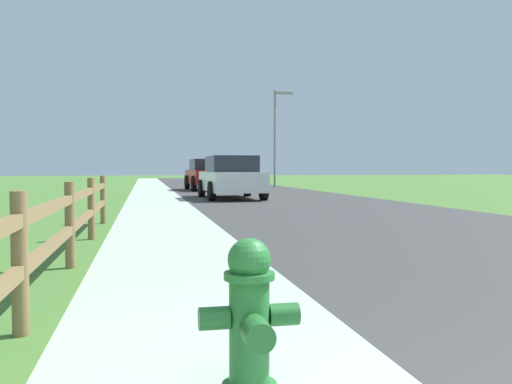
# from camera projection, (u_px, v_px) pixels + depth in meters

# --- Properties ---
(ground_plane) EXTENTS (120.00, 120.00, 0.00)m
(ground_plane) POSITION_uv_depth(u_px,v_px,m) (174.00, 192.00, 25.64)
(ground_plane) COLOR #457130
(road_asphalt) EXTENTS (7.00, 66.00, 0.01)m
(road_asphalt) POSITION_uv_depth(u_px,v_px,m) (239.00, 189.00, 28.31)
(road_asphalt) COLOR #393939
(road_asphalt) RESTS_ON ground
(curb_concrete) EXTENTS (6.00, 66.00, 0.01)m
(curb_concrete) POSITION_uv_depth(u_px,v_px,m) (111.00, 191.00, 26.99)
(curb_concrete) COLOR #A3B3A0
(curb_concrete) RESTS_ON ground
(grass_verge) EXTENTS (5.00, 66.00, 0.00)m
(grass_verge) POSITION_uv_depth(u_px,v_px,m) (80.00, 191.00, 26.69)
(grass_verge) COLOR #457130
(grass_verge) RESTS_ON ground
(fire_hydrant) EXTENTS (0.51, 0.42, 0.77)m
(fire_hydrant) POSITION_uv_depth(u_px,v_px,m) (250.00, 314.00, 2.69)
(fire_hydrant) COLOR #287233
(fire_hydrant) RESTS_ON ground
(rail_fence) EXTENTS (0.11, 9.96, 0.96)m
(rail_fence) POSITION_uv_depth(u_px,v_px,m) (70.00, 218.00, 5.96)
(rail_fence) COLOR olive
(rail_fence) RESTS_ON ground
(parked_suv_white) EXTENTS (2.11, 4.54, 1.56)m
(parked_suv_white) POSITION_uv_depth(u_px,v_px,m) (231.00, 177.00, 19.89)
(parked_suv_white) COLOR white
(parked_suv_white) RESTS_ON ground
(parked_car_red) EXTENTS (2.28, 4.35, 1.58)m
(parked_car_red) POSITION_uv_depth(u_px,v_px,m) (209.00, 174.00, 27.58)
(parked_car_red) COLOR maroon
(parked_car_red) RESTS_ON ground
(street_lamp) EXTENTS (1.17, 0.20, 5.75)m
(street_lamp) POSITION_uv_depth(u_px,v_px,m) (277.00, 129.00, 32.23)
(street_lamp) COLOR gray
(street_lamp) RESTS_ON ground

